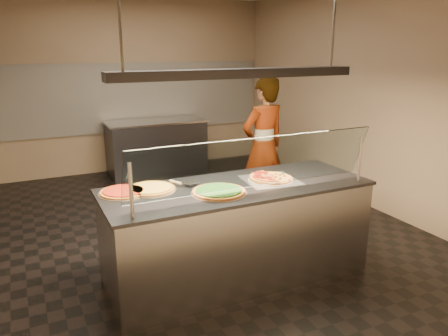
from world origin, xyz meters
name	(u,v)px	position (x,y,z in m)	size (l,w,h in m)	color
ground	(194,227)	(0.00, 0.00, -0.01)	(5.00, 6.00, 0.02)	black
wall_back	(130,86)	(0.00, 3.01, 1.50)	(5.00, 0.02, 3.00)	#998362
wall_front	(388,173)	(0.00, -3.01, 1.50)	(5.00, 0.02, 3.00)	#998362
wall_right	(360,96)	(2.51, 0.00, 1.50)	(0.02, 6.00, 3.00)	#998362
tile_band	(131,97)	(0.00, 2.98, 1.30)	(4.90, 0.02, 1.20)	silver
serving_counter	(237,231)	(-0.06, -1.29, 0.47)	(2.51, 0.94, 0.93)	#B7B7BC
sneeze_guard	(256,163)	(-0.06, -1.63, 1.23)	(2.27, 0.18, 0.54)	#B7B7BC
perforated_tray	(270,180)	(0.30, -1.29, 0.94)	(0.54, 0.54, 0.01)	silver
half_pizza_pepperoni	(262,178)	(0.20, -1.29, 0.96)	(0.25, 0.43, 0.05)	#925621
half_pizza_sausage	(279,176)	(0.39, -1.29, 0.96)	(0.25, 0.43, 0.04)	#925621
pizza_spinach	(219,191)	(-0.31, -1.42, 0.95)	(0.50, 0.50, 0.03)	silver
pizza_cheese	(151,188)	(-0.83, -1.08, 0.94)	(0.46, 0.46, 0.03)	silver
pizza_tomato	(123,192)	(-1.07, -1.06, 0.94)	(0.43, 0.43, 0.03)	silver
pizza_spatula	(182,182)	(-0.53, -1.06, 0.96)	(0.25, 0.21, 0.02)	#B7B7BC
prep_table	(157,147)	(0.31, 2.55, 0.47)	(1.69, 0.74, 0.93)	#38383D
worker	(263,146)	(1.04, 0.11, 0.91)	(0.66, 0.43, 1.81)	#3C3841
heat_lamp_housing	(238,73)	(-0.06, -1.29, 1.95)	(2.30, 0.18, 0.08)	#38383D
lamp_rod_left	(119,2)	(-1.06, -1.29, 2.50)	(0.02, 0.02, 1.01)	#B7B7BC
lamp_rod_right	(335,11)	(0.94, -1.29, 2.50)	(0.02, 0.02, 1.01)	#B7B7BC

